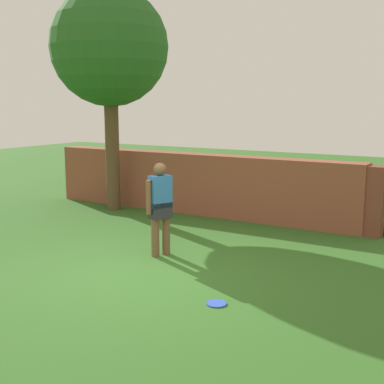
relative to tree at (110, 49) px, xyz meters
name	(u,v)px	position (x,y,z in m)	size (l,w,h in m)	color
ground_plane	(138,274)	(3.44, -3.58, -3.88)	(40.00, 40.00, 0.00)	#336623
brick_wall	(195,183)	(1.94, 0.69, -3.17)	(7.99, 0.50, 1.43)	brown
tree	(110,49)	(0.00, 0.00, 0.00)	(2.79, 2.79, 5.32)	brown
person	(160,205)	(3.18, -2.58, -2.99)	(0.35, 0.50, 1.62)	brown
frisbee_blue	(216,303)	(5.04, -4.01, -3.88)	(0.27, 0.27, 0.02)	blue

